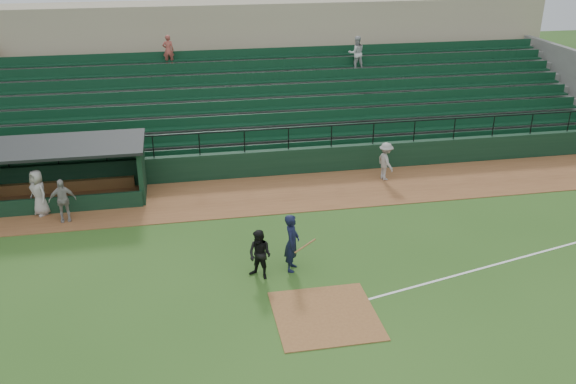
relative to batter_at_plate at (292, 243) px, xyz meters
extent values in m
plane|color=#2A4F19|center=(0.47, -1.79, -1.00)|extent=(90.00, 90.00, 0.00)
cube|color=brown|center=(0.47, 6.21, -0.99)|extent=(40.00, 4.00, 0.03)
cube|color=brown|center=(0.47, -2.79, -0.99)|extent=(3.00, 3.00, 0.03)
cube|color=white|center=(8.47, -0.59, -1.00)|extent=(17.49, 4.44, 0.01)
cube|color=black|center=(0.47, 8.41, -0.40)|extent=(36.00, 0.35, 1.20)
cylinder|color=black|center=(0.47, 8.41, 1.20)|extent=(36.00, 0.06, 0.06)
cube|color=slate|center=(0.47, 13.31, 0.80)|extent=(36.00, 9.00, 3.60)
cube|color=#0E341E|center=(0.47, 12.81, 1.25)|extent=(34.56, 8.00, 4.05)
cube|color=slate|center=(18.47, 13.36, 1.10)|extent=(0.35, 9.50, 4.20)
cube|color=tan|center=(0.47, 19.81, 2.20)|extent=(38.00, 3.00, 6.40)
cube|color=slate|center=(0.47, 17.81, 2.70)|extent=(36.00, 2.00, 0.20)
imported|color=silver|center=(6.52, 15.11, 3.07)|extent=(0.90, 0.70, 1.86)
imported|color=#A9483D|center=(-3.60, 16.11, 3.40)|extent=(0.59, 0.39, 1.62)
cube|color=black|center=(-9.28, 8.61, 0.15)|extent=(8.50, 0.20, 2.30)
cube|color=black|center=(-5.03, 7.31, 0.15)|extent=(0.20, 2.60, 2.30)
cube|color=black|center=(-9.28, 7.31, 1.36)|extent=(8.90, 3.20, 0.12)
cube|color=olive|center=(-9.28, 8.21, -0.75)|extent=(7.65, 0.40, 0.50)
cube|color=black|center=(-9.28, 5.96, -0.65)|extent=(8.50, 0.12, 0.70)
imported|color=black|center=(0.00, 0.00, 0.00)|extent=(0.71, 0.86, 2.01)
cylinder|color=olive|center=(0.40, -0.20, -0.05)|extent=(0.79, 0.34, 0.35)
imported|color=black|center=(-1.12, -0.31, -0.16)|extent=(1.04, 1.02, 1.69)
imported|color=gray|center=(5.60, 6.88, -0.11)|extent=(0.81, 1.20, 1.72)
imported|color=#99938F|center=(-7.97, 5.16, -0.11)|extent=(1.07, 0.58, 1.73)
imported|color=#ABA5A0|center=(-8.96, 5.94, -0.04)|extent=(1.05, 1.07, 1.86)
camera|label=1|loc=(-3.41, -17.43, 9.65)|focal=38.26mm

